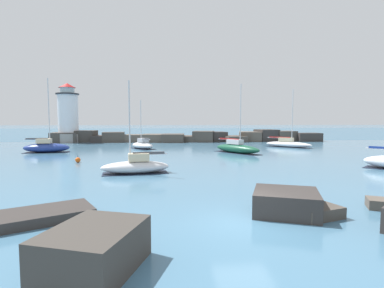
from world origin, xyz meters
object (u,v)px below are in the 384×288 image
(lighthouse, at_px, (68,117))
(sailboat_moored_4, at_px, (288,144))
(sailboat_moored_3, at_px, (136,166))
(sailboat_moored_0, at_px, (237,148))
(sailboat_moored_5, at_px, (142,145))
(mooring_buoy_orange_near, at_px, (240,146))
(sailboat_moored_2, at_px, (46,147))
(mooring_buoy_far_side, at_px, (78,160))

(lighthouse, bearing_deg, sailboat_moored_4, -20.36)
(sailboat_moored_3, bearing_deg, sailboat_moored_0, 50.79)
(sailboat_moored_0, relative_size, sailboat_moored_4, 0.98)
(sailboat_moored_3, bearing_deg, lighthouse, 114.57)
(sailboat_moored_5, distance_m, mooring_buoy_orange_near, 15.86)
(lighthouse, distance_m, mooring_buoy_orange_near, 35.68)
(sailboat_moored_0, bearing_deg, sailboat_moored_5, 150.68)
(sailboat_moored_0, distance_m, sailboat_moored_4, 13.37)
(sailboat_moored_2, bearing_deg, sailboat_moored_5, 19.36)
(sailboat_moored_5, bearing_deg, sailboat_moored_2, -160.64)
(lighthouse, xyz_separation_m, sailboat_moored_0, (29.52, -23.00, -4.41))
(sailboat_moored_5, bearing_deg, mooring_buoy_orange_near, 1.65)
(mooring_buoy_far_side, bearing_deg, sailboat_moored_2, 124.12)
(sailboat_moored_0, bearing_deg, lighthouse, 142.08)
(sailboat_moored_4, bearing_deg, mooring_buoy_orange_near, -179.06)
(lighthouse, xyz_separation_m, sailboat_moored_5, (16.15, -15.49, -4.50))
(sailboat_moored_2, height_order, sailboat_moored_4, sailboat_moored_2)
(sailboat_moored_2, height_order, mooring_buoy_far_side, sailboat_moored_2)
(sailboat_moored_3, bearing_deg, sailboat_moored_4, 45.28)
(sailboat_moored_4, bearing_deg, sailboat_moored_2, -172.10)
(sailboat_moored_2, distance_m, sailboat_moored_4, 37.26)
(lighthouse, xyz_separation_m, sailboat_moored_2, (3.25, -20.02, -4.37))
(lighthouse, relative_size, sailboat_moored_2, 1.17)
(lighthouse, relative_size, mooring_buoy_orange_near, 15.09)
(mooring_buoy_orange_near, xyz_separation_m, mooring_buoy_far_side, (-21.41, -15.81, -0.02))
(sailboat_moored_4, height_order, mooring_buoy_orange_near, sailboat_moored_4)
(sailboat_moored_3, xyz_separation_m, mooring_buoy_orange_near, (14.66, 22.90, -0.32))
(sailboat_moored_0, distance_m, sailboat_moored_3, 19.27)
(lighthouse, xyz_separation_m, mooring_buoy_orange_near, (32.00, -15.03, -4.81))
(sailboat_moored_2, xyz_separation_m, mooring_buoy_far_side, (7.34, -10.83, -0.47))
(sailboat_moored_4, height_order, sailboat_moored_5, sailboat_moored_4)
(sailboat_moored_4, xyz_separation_m, sailboat_moored_5, (-24.01, -0.59, 0.02))
(mooring_buoy_orange_near, bearing_deg, sailboat_moored_4, 0.94)
(sailboat_moored_3, distance_m, sailboat_moored_5, 22.48)
(lighthouse, height_order, sailboat_moored_4, lighthouse)
(sailboat_moored_0, xyz_separation_m, mooring_buoy_far_side, (-18.94, -7.84, -0.42))
(sailboat_moored_3, xyz_separation_m, sailboat_moored_5, (-1.20, 22.45, -0.01))
(lighthouse, height_order, sailboat_moored_3, lighthouse)
(sailboat_moored_0, bearing_deg, sailboat_moored_3, -129.21)
(sailboat_moored_0, distance_m, sailboat_moored_5, 15.35)
(sailboat_moored_5, height_order, mooring_buoy_far_side, sailboat_moored_5)
(sailboat_moored_2, height_order, sailboat_moored_5, sailboat_moored_2)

